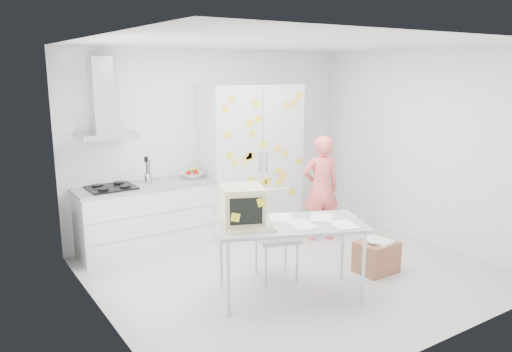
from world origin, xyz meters
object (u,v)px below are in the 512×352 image
chair (274,229)px  cardboard_box (376,256)px  person (321,188)px  desk (260,214)px

chair → cardboard_box: bearing=-11.5°
person → cardboard_box: 1.43m
person → desk: person is taller
chair → cardboard_box: (1.11, -0.59, -0.39)m
desk → chair: (0.45, 0.39, -0.35)m
person → desk: (-1.76, -1.09, 0.18)m
cardboard_box → desk: bearing=172.7°
cardboard_box → person: bearing=81.1°
chair → cardboard_box: 1.31m
person → desk: size_ratio=0.88×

